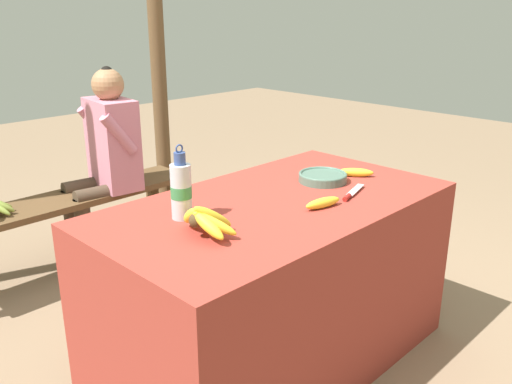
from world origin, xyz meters
TOP-DOWN VIEW (x-y plane):
  - ground_plane at (0.00, 0.00)m, footprint 12.00×12.00m
  - market_counter at (0.00, 0.00)m, footprint 1.47×0.81m
  - banana_bunch_ripe at (-0.41, -0.06)m, footprint 0.17×0.26m
  - serving_bowl at (0.34, 0.02)m, footprint 0.21×0.21m
  - water_bottle at (-0.37, 0.12)m, footprint 0.08×0.08m
  - loose_banana_front at (0.08, -0.18)m, footprint 0.17×0.07m
  - loose_banana_side at (0.50, -0.04)m, footprint 0.13×0.15m
  - knife at (0.26, -0.18)m, footprint 0.21×0.09m
  - wooden_bench at (-0.21, 1.40)m, footprint 1.51×0.32m
  - seated_vendor at (0.05, 1.37)m, footprint 0.43×0.41m
  - support_post_far at (0.77, 1.84)m, footprint 0.11×0.11m

SIDE VIEW (x-z plane):
  - ground_plane at x=0.00m, z-range 0.00..0.00m
  - market_counter at x=0.00m, z-range 0.00..0.74m
  - wooden_bench at x=-0.21m, z-range 0.15..0.61m
  - seated_vendor at x=0.05m, z-range 0.09..1.25m
  - knife at x=0.26m, z-range 0.74..0.76m
  - loose_banana_front at x=0.08m, z-range 0.74..0.78m
  - loose_banana_side at x=0.50m, z-range 0.74..0.78m
  - serving_bowl at x=0.34m, z-range 0.74..0.78m
  - banana_bunch_ripe at x=-0.41m, z-range 0.74..0.86m
  - water_bottle at x=-0.37m, z-range 0.71..0.98m
  - support_post_far at x=0.77m, z-range 0.00..2.66m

